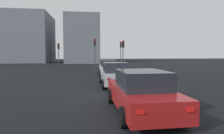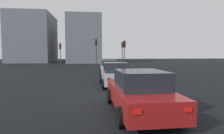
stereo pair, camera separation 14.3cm
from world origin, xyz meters
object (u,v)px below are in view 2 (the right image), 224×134
object	(u,v)px
car_silver_left_second	(115,75)
traffic_light_far_right	(60,50)
car_white_left_lead	(109,68)
traffic_light_near_left	(124,49)
traffic_light_far_left	(96,48)
traffic_light_near_right	(122,49)
car_red_left_third	(139,92)

from	to	relation	value
car_silver_left_second	traffic_light_far_right	bearing A→B (deg)	20.47
car_white_left_lead	traffic_light_near_left	size ratio (longest dim) A/B	1.19
traffic_light_near_left	traffic_light_far_right	world-z (taller)	traffic_light_near_left
traffic_light_far_left	traffic_light_far_right	size ratio (longest dim) A/B	1.11
car_white_left_lead	traffic_light_near_left	distance (m)	5.57
car_silver_left_second	traffic_light_far_left	world-z (taller)	traffic_light_far_left
car_silver_left_second	traffic_light_near_right	xyz separation A→B (m)	(17.39, -3.34, 2.25)
car_white_left_lead	traffic_light_near_right	bearing A→B (deg)	-14.81
traffic_light_near_right	traffic_light_far_left	world-z (taller)	traffic_light_far_left
traffic_light_near_right	traffic_light_far_right	distance (m)	9.85
traffic_light_far_left	traffic_light_near_right	bearing A→B (deg)	127.78
car_silver_left_second	car_red_left_third	xyz separation A→B (m)	(-6.09, -0.15, -0.01)
traffic_light_near_right	car_silver_left_second	bearing A→B (deg)	-3.86
traffic_light_near_right	traffic_light_far_right	world-z (taller)	traffic_light_near_right
car_white_left_lead	traffic_light_far_left	size ratio (longest dim) A/B	1.09
car_white_left_lead	traffic_light_far_right	world-z (taller)	traffic_light_far_right
car_red_left_third	traffic_light_near_left	bearing A→B (deg)	-9.29
car_silver_left_second	traffic_light_far_right	size ratio (longest dim) A/B	1.06
car_silver_left_second	traffic_light_far_right	distance (m)	18.52
car_red_left_third	traffic_light_far_right	xyz separation A→B (m)	(23.31, 6.66, 2.05)
car_silver_left_second	traffic_light_near_right	bearing A→B (deg)	-11.09
car_white_left_lead	traffic_light_near_right	xyz separation A→B (m)	(10.49, -3.12, 2.26)
car_white_left_lead	traffic_light_near_left	world-z (taller)	traffic_light_near_left
car_red_left_third	traffic_light_near_right	size ratio (longest dim) A/B	1.11
traffic_light_near_left	traffic_light_near_right	world-z (taller)	traffic_light_near_right
traffic_light_far_left	traffic_light_near_left	bearing A→B (deg)	55.62
traffic_light_near_left	car_white_left_lead	bearing A→B (deg)	-36.66
car_silver_left_second	traffic_light_far_left	distance (m)	13.92
traffic_light_near_left	traffic_light_far_left	xyz separation A→B (m)	(2.23, 3.64, 0.26)
car_red_left_third	traffic_light_far_right	size ratio (longest dim) A/B	1.20
car_silver_left_second	traffic_light_near_left	size ratio (longest dim) A/B	1.04
traffic_light_near_left	traffic_light_far_left	world-z (taller)	traffic_light_far_left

